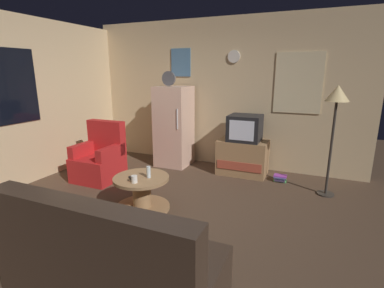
{
  "coord_description": "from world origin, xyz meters",
  "views": [
    {
      "loc": [
        1.66,
        -2.8,
        1.77
      ],
      "look_at": [
        0.07,
        0.9,
        0.75
      ],
      "focal_mm": 26.98,
      "sensor_mm": 36.0,
      "label": 1
    }
  ],
  "objects_px": {
    "tv_stand": "(243,157)",
    "standing_lamp": "(337,102)",
    "crt_tv": "(245,128)",
    "couch": "(111,263)",
    "book_stack": "(280,178)",
    "fridge": "(174,126)",
    "coffee_table": "(142,193)",
    "remote_control": "(132,178)",
    "mug_ceramic_white": "(134,179)",
    "wine_glass": "(149,172)",
    "armchair": "(100,159)"
  },
  "relations": [
    {
      "from": "tv_stand",
      "to": "standing_lamp",
      "type": "distance_m",
      "value": 1.76
    },
    {
      "from": "crt_tv",
      "to": "couch",
      "type": "distance_m",
      "value": 3.31
    },
    {
      "from": "book_stack",
      "to": "tv_stand",
      "type": "bearing_deg",
      "value": 169.94
    },
    {
      "from": "fridge",
      "to": "coffee_table",
      "type": "height_order",
      "value": "fridge"
    },
    {
      "from": "remote_control",
      "to": "mug_ceramic_white",
      "type": "bearing_deg",
      "value": -12.09
    },
    {
      "from": "crt_tv",
      "to": "wine_glass",
      "type": "bearing_deg",
      "value": -113.71
    },
    {
      "from": "remote_control",
      "to": "crt_tv",
      "type": "bearing_deg",
      "value": 95.93
    },
    {
      "from": "fridge",
      "to": "remote_control",
      "type": "bearing_deg",
      "value": -78.56
    },
    {
      "from": "standing_lamp",
      "to": "wine_glass",
      "type": "relative_size",
      "value": 10.6
    },
    {
      "from": "tv_stand",
      "to": "couch",
      "type": "relative_size",
      "value": 0.49
    },
    {
      "from": "crt_tv",
      "to": "coffee_table",
      "type": "bearing_deg",
      "value": -116.05
    },
    {
      "from": "coffee_table",
      "to": "couch",
      "type": "bearing_deg",
      "value": -66.09
    },
    {
      "from": "crt_tv",
      "to": "standing_lamp",
      "type": "distance_m",
      "value": 1.49
    },
    {
      "from": "mug_ceramic_white",
      "to": "armchair",
      "type": "bearing_deg",
      "value": 145.65
    },
    {
      "from": "fridge",
      "to": "standing_lamp",
      "type": "bearing_deg",
      "value": -8.65
    },
    {
      "from": "fridge",
      "to": "wine_glass",
      "type": "xyz_separation_m",
      "value": [
        0.56,
        -1.84,
        -0.23
      ]
    },
    {
      "from": "tv_stand",
      "to": "book_stack",
      "type": "height_order",
      "value": "tv_stand"
    },
    {
      "from": "mug_ceramic_white",
      "to": "book_stack",
      "type": "bearing_deg",
      "value": 51.72
    },
    {
      "from": "book_stack",
      "to": "mug_ceramic_white",
      "type": "bearing_deg",
      "value": -128.28
    },
    {
      "from": "tv_stand",
      "to": "coffee_table",
      "type": "distance_m",
      "value": 2.06
    },
    {
      "from": "fridge",
      "to": "book_stack",
      "type": "relative_size",
      "value": 8.62
    },
    {
      "from": "book_stack",
      "to": "standing_lamp",
      "type": "bearing_deg",
      "value": -22.68
    },
    {
      "from": "armchair",
      "to": "mug_ceramic_white",
      "type": "bearing_deg",
      "value": -34.35
    },
    {
      "from": "crt_tv",
      "to": "standing_lamp",
      "type": "relative_size",
      "value": 0.34
    },
    {
      "from": "coffee_table",
      "to": "mug_ceramic_white",
      "type": "bearing_deg",
      "value": -80.81
    },
    {
      "from": "couch",
      "to": "fridge",
      "type": "bearing_deg",
      "value": 108.29
    },
    {
      "from": "mug_ceramic_white",
      "to": "book_stack",
      "type": "distance_m",
      "value": 2.5
    },
    {
      "from": "wine_glass",
      "to": "armchair",
      "type": "xyz_separation_m",
      "value": [
        -1.35,
        0.66,
        -0.18
      ]
    },
    {
      "from": "fridge",
      "to": "tv_stand",
      "type": "bearing_deg",
      "value": -0.28
    },
    {
      "from": "standing_lamp",
      "to": "mug_ceramic_white",
      "type": "xyz_separation_m",
      "value": [
        -2.21,
        -1.65,
        -0.87
      ]
    },
    {
      "from": "remote_control",
      "to": "book_stack",
      "type": "relative_size",
      "value": 0.73
    },
    {
      "from": "fridge",
      "to": "armchair",
      "type": "bearing_deg",
      "value": -123.89
    },
    {
      "from": "wine_glass",
      "to": "tv_stand",
      "type": "bearing_deg",
      "value": 66.77
    },
    {
      "from": "coffee_table",
      "to": "remote_control",
      "type": "xyz_separation_m",
      "value": [
        -0.06,
        -0.11,
        0.23
      ]
    },
    {
      "from": "mug_ceramic_white",
      "to": "armchair",
      "type": "xyz_separation_m",
      "value": [
        -1.28,
        0.88,
        -0.15
      ]
    },
    {
      "from": "fridge",
      "to": "crt_tv",
      "type": "height_order",
      "value": "fridge"
    },
    {
      "from": "standing_lamp",
      "to": "couch",
      "type": "xyz_separation_m",
      "value": [
        -1.61,
        -2.86,
        -1.05
      ]
    },
    {
      "from": "standing_lamp",
      "to": "remote_control",
      "type": "bearing_deg",
      "value": -145.75
    },
    {
      "from": "tv_stand",
      "to": "couch",
      "type": "bearing_deg",
      "value": -94.62
    },
    {
      "from": "remote_control",
      "to": "armchair",
      "type": "bearing_deg",
      "value": 178.51
    },
    {
      "from": "coffee_table",
      "to": "crt_tv",
      "type": "bearing_deg",
      "value": 63.95
    },
    {
      "from": "fridge",
      "to": "standing_lamp",
      "type": "distance_m",
      "value": 2.79
    },
    {
      "from": "standing_lamp",
      "to": "coffee_table",
      "type": "relative_size",
      "value": 2.21
    },
    {
      "from": "coffee_table",
      "to": "armchair",
      "type": "relative_size",
      "value": 0.75
    },
    {
      "from": "crt_tv",
      "to": "armchair",
      "type": "height_order",
      "value": "crt_tv"
    },
    {
      "from": "tv_stand",
      "to": "crt_tv",
      "type": "relative_size",
      "value": 1.56
    },
    {
      "from": "tv_stand",
      "to": "mug_ceramic_white",
      "type": "relative_size",
      "value": 9.33
    },
    {
      "from": "coffee_table",
      "to": "book_stack",
      "type": "xyz_separation_m",
      "value": [
        1.56,
        1.74,
        -0.17
      ]
    },
    {
      "from": "fridge",
      "to": "standing_lamp",
      "type": "relative_size",
      "value": 1.11
    },
    {
      "from": "fridge",
      "to": "wine_glass",
      "type": "bearing_deg",
      "value": -73.14
    }
  ]
}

